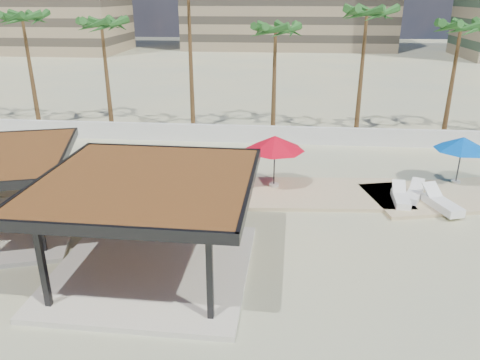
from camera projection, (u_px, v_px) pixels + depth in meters
The scene contains 16 objects.
ground at pixel (179, 266), 17.48m from camera, with size 200.00×200.00×0.00m, color #CBBE86.
promenade at pixel (248, 188), 24.38m from camera, with size 44.45×7.97×0.24m.
boundary_wall at pixel (228, 133), 32.07m from camera, with size 56.00×0.30×1.20m, color silver.
pavilion_central at pixel (149, 217), 16.39m from camera, with size 7.44×7.44×3.69m.
umbrella_b at pixel (18, 154), 22.82m from camera, with size 2.70×2.70×2.40m.
umbrella_c at pixel (275, 143), 23.51m from camera, with size 3.28×3.28×2.71m.
umbrella_d at pixel (463, 144), 24.01m from camera, with size 3.63×3.63×2.51m.
lounger_a at pixel (130, 168), 26.32m from camera, with size 1.34×2.14×0.77m.
lounger_b at pixel (414, 194), 22.89m from camera, with size 1.37×2.03×0.74m.
lounger_c at pixel (442, 204), 21.78m from camera, with size 1.50×2.46×0.89m.
lounger_d at pixel (401, 198), 22.43m from camera, with size 0.78×2.06×0.77m.
palm_b at pixel (23, 22), 33.26m from camera, with size 3.00×3.00×8.81m.
palm_c at pixel (102, 28), 32.31m from camera, with size 3.00×3.00×8.45m.
palm_e at pixel (275, 33), 31.66m from camera, with size 3.00×3.00×8.13m.
palm_f at pixel (367, 18), 30.94m from camera, with size 3.00×3.00×9.21m.
palm_g at pixel (460, 31), 30.34m from camera, with size 3.00×3.00×8.38m.
Camera 1 is at (3.70, -14.77, 9.46)m, focal length 35.00 mm.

